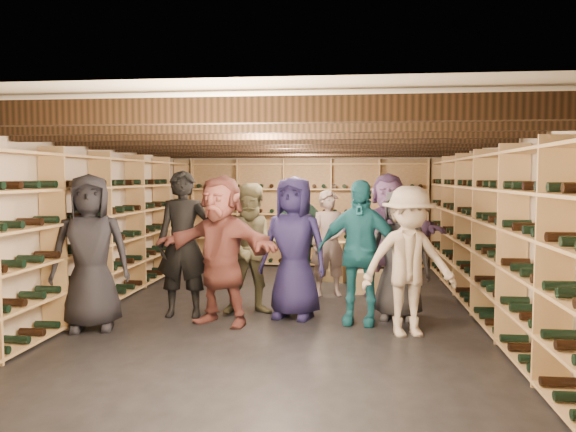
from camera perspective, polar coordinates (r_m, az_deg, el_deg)
The scene contains 21 objects.
ground at distance 7.65m, azimuth -0.26°, elevation -9.59°, with size 8.00×8.00×0.00m, color black.
walls at distance 7.46m, azimuth -0.26°, elevation -0.60°, with size 5.52×8.02×2.40m.
ceiling at distance 7.46m, azimuth -0.27°, elevation 8.63°, with size 5.50×8.00×0.01m, color beige.
ceiling_joists at distance 7.45m, azimuth -0.27°, elevation 7.55°, with size 5.40×7.12×0.18m.
wine_rack_left at distance 8.18m, azimuth -18.44°, elevation -1.28°, with size 0.32×7.50×2.15m.
wine_rack_right at distance 7.62m, azimuth 19.33°, elevation -1.67°, with size 0.32×7.50×2.15m.
wine_rack_back at distance 11.28m, azimuth 2.01°, elevation 0.32°, with size 4.70×0.30×2.15m.
crate_stack_left at distance 9.78m, azimuth 4.57°, elevation -4.59°, with size 0.59×0.49×0.68m.
crate_stack_right at distance 8.84m, azimuth 8.32°, elevation -6.65°, with size 0.55×0.41×0.34m.
crate_loose at distance 10.41m, azimuth 4.18°, elevation -5.49°, with size 0.50×0.33×0.17m, color tan.
person_0 at distance 6.98m, azimuth -19.45°, elevation -3.48°, with size 0.90×0.58×1.83m, color black.
person_1 at distance 7.31m, azimuth -10.57°, elevation -2.80°, with size 0.69×0.45×1.88m, color black.
person_2 at distance 7.35m, azimuth -3.47°, elevation -3.36°, with size 0.83×0.65×1.72m, color brown.
person_3 at distance 6.48m, azimuth 12.17°, elevation -4.52°, with size 1.10×0.63×1.70m, color #C0AB93.
person_4 at distance 6.91m, azimuth 7.22°, elevation -3.65°, with size 1.03×0.43×1.76m, color #1C6776.
person_5 at distance 6.88m, azimuth -6.82°, elevation -3.43°, with size 1.69×0.54×1.83m, color brown.
person_6 at distance 7.14m, azimuth 0.60°, elevation -3.20°, with size 0.88×0.57×1.81m, color #1C1842.
person_7 at distance 8.49m, azimuth 4.21°, elevation -2.77°, with size 0.58×0.38×1.60m, color gray.
person_10 at distance 8.78m, azimuth 1.11°, elevation -2.07°, with size 1.02×0.42×1.74m, color #254539.
person_11 at distance 8.68m, azimuth 10.08°, elevation -1.81°, with size 1.72×0.55×1.86m, color slate.
person_12 at distance 7.21m, azimuth 11.16°, elevation -3.85°, with size 0.80×0.52×1.65m, color #2E2E32.
Camera 1 is at (0.87, -7.39, 1.80)m, focal length 35.00 mm.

